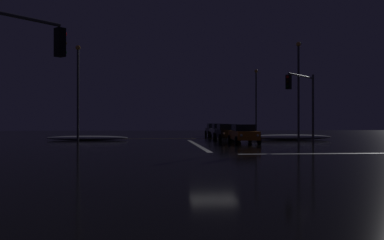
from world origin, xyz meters
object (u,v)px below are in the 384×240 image
at_px(streetlamp_left_near, 78,86).
at_px(streetlamp_right_near, 299,84).
at_px(sedan_black, 227,132).
at_px(sedan_gray, 214,130).
at_px(sedan_orange, 244,134).
at_px(traffic_signal_sw, 0,57).
at_px(streetlamp_right_far, 256,97).
at_px(sedan_white, 220,131).
at_px(traffic_signal_ne, 303,94).

bearing_deg(streetlamp_left_near, streetlamp_right_near, 0.00).
relative_size(sedan_black, sedan_gray, 1.00).
distance_m(sedan_orange, traffic_signal_sw, 22.96).
xyz_separation_m(traffic_signal_sw, streetlamp_left_near, (-1.96, 22.75, 1.11)).
xyz_separation_m(streetlamp_right_far, streetlamp_right_near, (0.00, -16.00, 0.25)).
bearing_deg(streetlamp_right_far, sedan_orange, -107.06).
bearing_deg(streetlamp_right_far, sedan_black, -114.74).
relative_size(sedan_orange, sedan_black, 1.00).
bearing_deg(sedan_white, sedan_orange, -89.53).
bearing_deg(traffic_signal_sw, streetlamp_right_near, 51.26).
height_order(sedan_black, sedan_white, same).
xyz_separation_m(sedan_black, traffic_signal_sw, (-11.82, -24.79, 3.09)).
height_order(traffic_signal_sw, streetlamp_right_near, streetlamp_right_near).
bearing_deg(traffic_signal_ne, sedan_white, 105.39).
bearing_deg(sedan_white, streetlamp_right_near, -52.82).
bearing_deg(streetlamp_right_near, sedan_black, 162.41).
distance_m(sedan_black, traffic_signal_ne, 10.13).
height_order(sedan_orange, traffic_signal_ne, traffic_signal_ne).
height_order(streetlamp_left_near, streetlamp_right_near, streetlamp_right_near).
bearing_deg(streetlamp_left_near, streetlamp_right_far, 38.37).
distance_m(sedan_white, streetlamp_right_near, 11.06).
bearing_deg(sedan_gray, streetlamp_left_near, -136.42).
distance_m(sedan_white, streetlamp_left_near, 16.77).
distance_m(sedan_black, sedan_white, 6.01).
relative_size(sedan_gray, streetlamp_right_near, 0.47).
height_order(sedan_black, streetlamp_left_near, streetlamp_left_near).
height_order(streetlamp_right_far, streetlamp_left_near, streetlamp_right_far).
xyz_separation_m(sedan_black, streetlamp_left_near, (-13.77, -2.04, 4.19)).
bearing_deg(sedan_orange, streetlamp_left_near, 165.89).
bearing_deg(traffic_signal_sw, traffic_signal_ne, 45.00).
bearing_deg(streetlamp_left_near, sedan_orange, -14.11).
bearing_deg(streetlamp_right_near, sedan_gray, 113.84).
bearing_deg(streetlamp_right_far, streetlamp_right_near, -90.00).
bearing_deg(sedan_white, traffic_signal_ne, -74.61).
bearing_deg(sedan_orange, streetlamp_right_far, 72.94).
bearing_deg(traffic_signal_ne, sedan_black, 116.83).
height_order(traffic_signal_sw, streetlamp_right_far, streetlamp_right_far).
relative_size(sedan_white, streetlamp_left_near, 0.50).
distance_m(sedan_orange, streetlamp_right_near, 8.32).
distance_m(sedan_gray, traffic_signal_sw, 38.43).
distance_m(traffic_signal_sw, streetlamp_right_near, 29.20).
relative_size(sedan_orange, traffic_signal_sw, 0.77).
distance_m(sedan_orange, sedan_gray, 17.11).
height_order(sedan_gray, streetlamp_right_near, streetlamp_right_near).
bearing_deg(traffic_signal_sw, streetlamp_right_far, 64.78).
xyz_separation_m(sedan_white, traffic_signal_ne, (4.02, -14.62, 3.08)).
bearing_deg(traffic_signal_ne, sedan_orange, 142.60).
xyz_separation_m(sedan_orange, sedan_gray, (0.02, 17.11, 0.00)).
bearing_deg(sedan_gray, sedan_orange, -90.08).
distance_m(traffic_signal_ne, streetlamp_left_near, 19.32).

